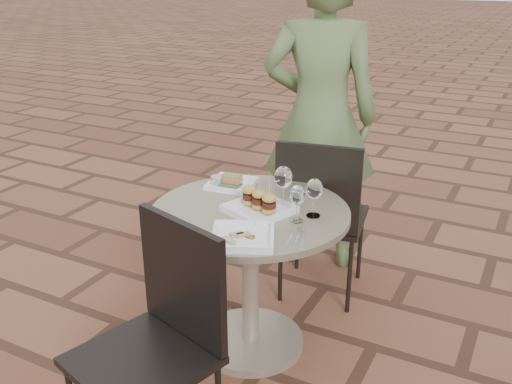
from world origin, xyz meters
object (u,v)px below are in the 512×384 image
at_px(cafe_table, 250,258).
at_px(plate_sliders, 259,204).
at_px(chair_far, 321,208).
at_px(plate_tuna, 243,236).
at_px(diner, 320,117).
at_px(plate_salmon, 232,183).
at_px(chair_near, 161,326).

bearing_deg(cafe_table, plate_sliders, -6.08).
bearing_deg(chair_far, plate_tuna, 79.61).
distance_m(diner, plate_tuna, 1.27).
height_order(cafe_table, plate_salmon, plate_salmon).
relative_size(cafe_table, plate_salmon, 3.77).
relative_size(chair_near, plate_tuna, 2.81).
bearing_deg(plate_sliders, chair_near, -92.87).
distance_m(cafe_table, plate_salmon, 0.40).
bearing_deg(diner, chair_far, 96.60).
xyz_separation_m(cafe_table, plate_sliders, (0.05, -0.01, 0.28)).
height_order(chair_far, plate_sliders, chair_far).
bearing_deg(plate_tuna, plate_salmon, 123.97).
bearing_deg(diner, cafe_table, 75.87).
height_order(chair_near, plate_salmon, chair_near).
distance_m(plate_sliders, plate_tuna, 0.28).
height_order(plate_salmon, plate_tuna, plate_salmon).
distance_m(cafe_table, chair_near, 0.71).
distance_m(diner, plate_salmon, 0.79).
distance_m(chair_far, chair_near, 1.26).
bearing_deg(chair_near, cafe_table, 107.69).
bearing_deg(chair_far, cafe_table, 67.41).
bearing_deg(chair_near, plate_sliders, 103.77).
height_order(diner, plate_sliders, diner).
bearing_deg(plate_sliders, diner, 96.11).
relative_size(plate_salmon, plate_tuna, 0.72).
xyz_separation_m(chair_far, plate_salmon, (-0.35, -0.34, 0.20)).
bearing_deg(chair_far, diner, -75.35).
xyz_separation_m(chair_near, plate_salmon, (-0.23, 0.92, 0.20)).
relative_size(cafe_table, plate_tuna, 2.72).
distance_m(cafe_table, chair_far, 0.57).
relative_size(cafe_table, plate_sliders, 2.76).
bearing_deg(plate_tuna, chair_near, -103.59).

